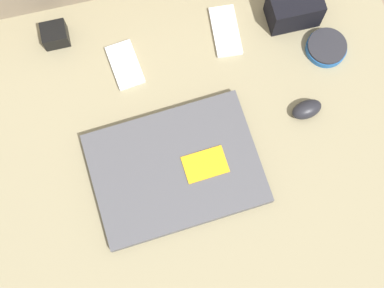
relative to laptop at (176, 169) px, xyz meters
name	(u,v)px	position (x,y,z in m)	size (l,w,h in m)	color
ground_plane	(192,163)	(0.05, 0.04, -0.17)	(8.00, 8.00, 0.00)	#7A6651
couch_seat	(192,155)	(0.05, 0.04, -0.09)	(1.03, 0.80, 0.15)	#847A5B
laptop	(176,169)	(0.00, 0.00, 0.00)	(0.37, 0.28, 0.03)	#47474C
computer_mouse	(307,109)	(0.31, 0.06, 0.00)	(0.07, 0.05, 0.03)	black
speaker_puck	(326,48)	(0.39, 0.19, 0.00)	(0.09, 0.09, 0.02)	#1E569E
phone_silver	(225,31)	(0.18, 0.29, -0.01)	(0.07, 0.13, 0.01)	silver
phone_black	(125,65)	(-0.06, 0.26, -0.01)	(0.07, 0.11, 0.01)	silver
camera_pouch	(294,9)	(0.34, 0.29, 0.03)	(0.11, 0.07, 0.08)	black
charger_brick	(55,35)	(-0.20, 0.36, 0.01)	(0.06, 0.05, 0.04)	black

